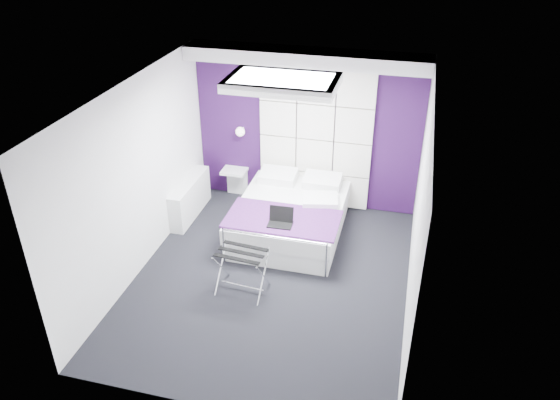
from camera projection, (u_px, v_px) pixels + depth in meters
The scene contains 15 objects.
floor at pixel (271, 278), 7.39m from camera, with size 4.40×4.40×0.00m, color black.
ceiling at pixel (269, 93), 6.10m from camera, with size 4.40×4.40×0.00m, color white.
wall_back at pixel (307, 129), 8.60m from camera, with size 3.60×3.60×0.00m, color white.
wall_left at pixel (138, 178), 7.13m from camera, with size 4.40×4.40×0.00m, color white.
wall_right at pixel (419, 213), 6.36m from camera, with size 4.40×4.40×0.00m, color white.
accent_wall at pixel (307, 129), 8.59m from camera, with size 3.58×0.02×2.58m, color #2A0D39.
soffit at pixel (305, 57), 7.79m from camera, with size 3.58×0.50×0.20m, color white.
headboard at pixel (315, 139), 8.58m from camera, with size 1.80×0.08×2.30m, color white, non-canonical shape.
skylight at pixel (282, 82), 6.63m from camera, with size 1.36×0.86×0.12m, color white, non-canonical shape.
wall_lamp at pixel (241, 131), 8.75m from camera, with size 0.15×0.15×0.15m, color white.
radiator at pixel (190, 198), 8.70m from camera, with size 0.22×1.20×0.60m, color white.
bed at pixel (290, 217), 8.24m from camera, with size 1.60×1.93×0.68m.
nightstand at pixel (234, 171), 9.10m from camera, with size 0.41×0.32×0.05m, color white.
luggage_rack at pixel (242, 271), 7.03m from camera, with size 0.61×0.45×0.61m.
laptop at pixel (281, 220), 7.56m from camera, with size 0.34×0.24×0.24m.
Camera 1 is at (1.58, -5.68, 4.58)m, focal length 35.00 mm.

